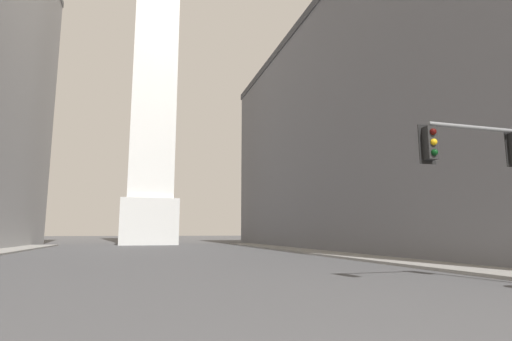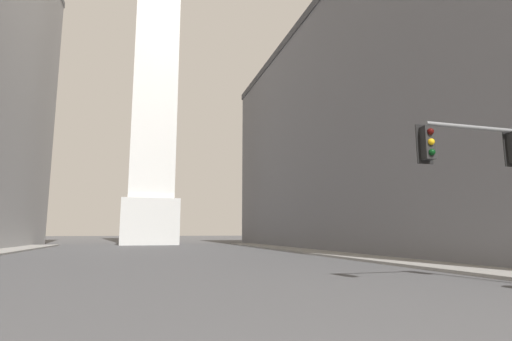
{
  "view_description": "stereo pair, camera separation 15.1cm",
  "coord_description": "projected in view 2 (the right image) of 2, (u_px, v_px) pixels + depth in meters",
  "views": [
    {
      "loc": [
        -1.7,
        -2.8,
        1.78
      ],
      "look_at": [
        7.79,
        29.19,
        6.95
      ],
      "focal_mm": 28.0,
      "sensor_mm": 36.0,
      "label": 1
    },
    {
      "loc": [
        -1.55,
        -2.84,
        1.78
      ],
      "look_at": [
        7.79,
        29.19,
        6.95
      ],
      "focal_mm": 28.0,
      "sensor_mm": 36.0,
      "label": 2
    }
  ],
  "objects": [
    {
      "name": "obelisk",
      "position": [
        158.0,
        27.0,
        63.44
      ],
      "size": [
        8.02,
        8.02,
        71.32
      ],
      "color": "silver",
      "rests_on": "ground_plane"
    },
    {
      "name": "sidewalk_right",
      "position": [
        379.0,
        258.0,
        26.92
      ],
      "size": [
        5.0,
        70.75,
        0.15
      ],
      "primitive_type": "cube",
      "color": "gray",
      "rests_on": "ground_plane"
    },
    {
      "name": "traffic_light_near_right",
      "position": [
        490.0,
        163.0,
        13.61
      ],
      "size": [
        4.43,
        0.52,
        5.43
      ],
      "color": "slate",
      "rests_on": "ground_plane"
    },
    {
      "name": "building_right",
      "position": [
        418.0,
        129.0,
        42.77
      ],
      "size": [
        24.25,
        59.43,
        25.46
      ],
      "color": "slate",
      "rests_on": "ground_plane"
    }
  ]
}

